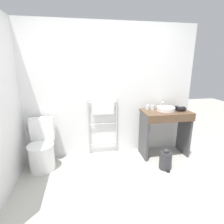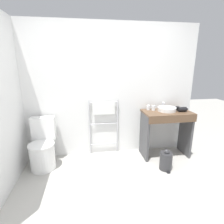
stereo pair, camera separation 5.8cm
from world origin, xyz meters
TOP-DOWN VIEW (x-y plane):
  - ground_plane at (0.00, 0.00)m, footprint 12.00×12.00m
  - wall_back at (0.00, 1.53)m, footprint 3.22×0.12m
  - toilet at (-1.17, 1.15)m, footprint 0.41×0.54m
  - towel_radiator at (-0.11, 1.42)m, footprint 0.55×0.06m
  - vanity_counter at (1.01, 1.19)m, footprint 0.85×0.49m
  - sink_basin at (1.01, 1.23)m, footprint 0.32×0.32m
  - faucet at (1.01, 1.40)m, footprint 0.02×0.10m
  - cup_near_wall at (0.71, 1.36)m, footprint 0.06×0.06m
  - cup_near_edge at (0.79, 1.32)m, footprint 0.07×0.07m
  - hair_dryer at (1.27, 1.16)m, footprint 0.19×0.17m
  - trash_bin at (0.83, 0.75)m, footprint 0.20×0.23m

SIDE VIEW (x-z plane):
  - ground_plane at x=0.00m, z-range 0.00..0.00m
  - trash_bin at x=0.83m, z-range -0.02..0.34m
  - toilet at x=-1.17m, z-range -0.09..0.74m
  - vanity_counter at x=1.01m, z-range 0.14..1.00m
  - towel_radiator at x=-0.11m, z-range 0.25..1.31m
  - sink_basin at x=1.01m, z-range 0.86..0.93m
  - hair_dryer at x=1.27m, z-range 0.86..0.94m
  - cup_near_wall at x=0.71m, z-range 0.86..0.95m
  - cup_near_edge at x=0.79m, z-range 0.86..0.95m
  - faucet at x=1.01m, z-range 0.88..1.01m
  - wall_back at x=0.00m, z-range 0.00..2.37m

